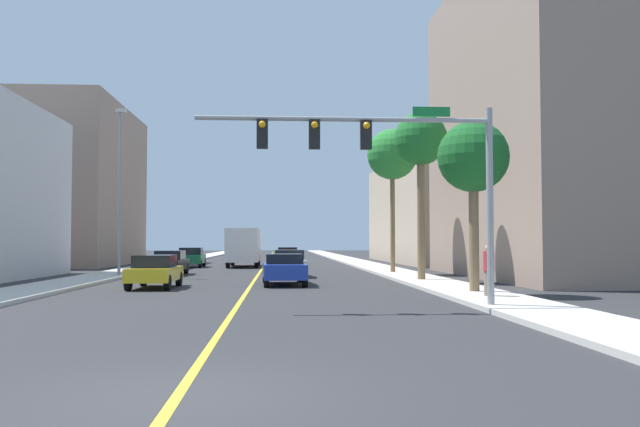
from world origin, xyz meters
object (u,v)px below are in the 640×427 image
traffic_signal_mast (389,156)px  street_lamp (120,184)px  palm_far (392,156)px  pedestrian (489,270)px  car_red (288,256)px  car_white (289,263)px  car_green (191,257)px  car_yellow (155,271)px  delivery_truck (244,247)px  palm_mid (421,142)px  car_blue (284,269)px  car_black (170,262)px  palm_near (473,159)px

traffic_signal_mast → street_lamp: street_lamp is taller
palm_far → pedestrian: size_ratio=5.03×
traffic_signal_mast → street_lamp: bearing=123.9°
car_red → car_white: (-0.17, -17.61, 0.00)m
car_white → car_green: size_ratio=1.09×
car_yellow → delivery_truck: delivery_truck is taller
car_red → palm_mid: bearing=-72.2°
car_white → car_blue: car_white is taller
car_green → delivery_truck: 4.05m
street_lamp → car_black: street_lamp is taller
palm_near → car_red: bearing=102.0°
palm_mid → car_black: bearing=150.1°
palm_near → car_blue: (-6.94, 6.14, -4.27)m
traffic_signal_mast → palm_mid: 13.36m
car_red → delivery_truck: 4.75m
palm_far → car_blue: (-6.57, -9.04, -6.41)m
palm_mid → car_black: palm_mid is taller
palm_near → car_blue: bearing=138.5°
delivery_truck → pedestrian: (9.82, -29.23, -0.58)m
car_red → car_black: car_red is taller
car_red → car_green: (-7.41, -3.67, 0.01)m
car_white → palm_far: bearing=19.4°
street_lamp → car_white: 10.24m
delivery_truck → car_green: bearing=-172.5°
palm_mid → car_green: 24.18m
palm_far → pedestrian: (0.25, -17.21, -6.15)m
car_blue → car_green: 21.67m
car_black → car_blue: bearing=126.7°
palm_mid → car_white: (-6.33, 5.16, -6.02)m
palm_mid → pedestrian: (0.18, -9.61, -5.79)m
street_lamp → palm_near: street_lamp is taller
traffic_signal_mast → car_blue: size_ratio=1.86×
palm_mid → pedestrian: size_ratio=4.74×
palm_mid → car_white: size_ratio=1.94×
palm_mid → car_white: palm_mid is taller
car_black → car_blue: (6.66, -9.09, -0.01)m
street_lamp → car_yellow: (3.51, -8.34, -4.42)m
palm_near → delivery_truck: bearing=110.1°
car_white → car_green: 15.70m
traffic_signal_mast → car_black: (-9.62, 20.27, -3.69)m
palm_mid → delivery_truck: palm_mid is taller
traffic_signal_mast → palm_mid: palm_mid is taller
car_red → car_black: size_ratio=1.08×
palm_near → car_white: palm_near is taller
palm_far → delivery_truck: bearing=128.5°
car_red → car_yellow: bearing=-100.1°
delivery_truck → car_yellow: bearing=-96.3°
palm_far → delivery_truck: (-9.56, 12.03, -5.57)m
car_green → palm_mid: bearing=124.7°
car_blue → car_black: bearing=124.0°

